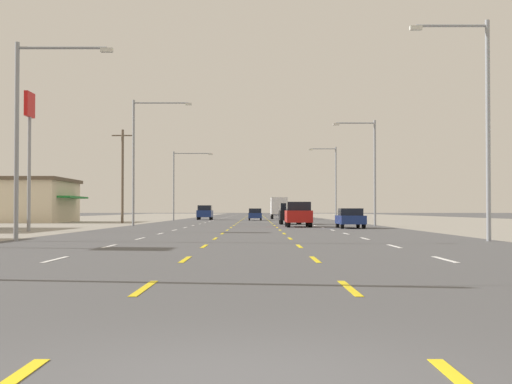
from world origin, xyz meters
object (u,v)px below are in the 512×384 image
at_px(sedan_far_right_nearest, 350,218).
at_px(hatchback_center_turn_midfar, 254,214).
at_px(streetlight_right_row_2, 332,178).
at_px(streetlight_right_row_0, 480,114).
at_px(streetlight_right_row_1, 370,165).
at_px(suv_inner_right_mid, 289,213).
at_px(streetlight_left_row_1, 139,152).
at_px(streetlight_left_row_2, 178,179).
at_px(box_truck_inner_right_farther, 278,207).
at_px(suv_far_left_far, 204,212).
at_px(pole_sign_left_row_1, 29,130).
at_px(streetlight_left_row_0, 27,124).
at_px(suv_inner_right_near, 298,214).

xyz_separation_m(sedan_far_right_nearest, hatchback_center_turn_midfar, (-7.06, 42.28, 0.03)).
distance_m(hatchback_center_turn_midfar, streetlight_right_row_2, 11.26).
relative_size(streetlight_right_row_0, streetlight_right_row_1, 1.07).
distance_m(suv_inner_right_mid, streetlight_left_row_1, 16.04).
distance_m(hatchback_center_turn_midfar, streetlight_left_row_2, 11.05).
height_order(suv_inner_right_mid, streetlight_right_row_2, streetlight_right_row_2).
bearing_deg(box_truck_inner_right_farther, suv_far_left_far, -135.02).
height_order(pole_sign_left_row_1, streetlight_left_row_0, pole_sign_left_row_1).
height_order(streetlight_left_row_2, streetlight_right_row_2, streetlight_right_row_2).
bearing_deg(streetlight_left_row_1, suv_far_left_far, 86.07).
bearing_deg(streetlight_left_row_2, suv_inner_right_near, -69.43).
xyz_separation_m(suv_far_left_far, streetlight_right_row_0, (16.68, -71.65, 4.43)).
xyz_separation_m(suv_inner_right_mid, streetlight_left_row_1, (-12.99, -7.86, 5.17)).
xyz_separation_m(pole_sign_left_row_1, streetlight_right_row_2, (23.78, 47.72, -1.00)).
bearing_deg(suv_far_left_far, pole_sign_left_row_1, -97.11).
height_order(box_truck_inner_right_farther, streetlight_right_row_0, streetlight_right_row_0).
bearing_deg(pole_sign_left_row_1, sedan_far_right_nearest, 22.50).
relative_size(pole_sign_left_row_1, streetlight_right_row_2, 0.94).
relative_size(suv_far_left_far, streetlight_right_row_0, 0.51).
xyz_separation_m(box_truck_inner_right_farther, streetlight_right_row_0, (6.22, -82.10, 3.62)).
height_order(hatchback_center_turn_midfar, streetlight_left_row_0, streetlight_left_row_0).
height_order(suv_inner_right_mid, suv_far_left_far, same).
relative_size(suv_inner_right_near, pole_sign_left_row_1, 0.56).
distance_m(pole_sign_left_row_1, streetlight_right_row_2, 53.32).
relative_size(hatchback_center_turn_midfar, streetlight_right_row_0, 0.41).
relative_size(box_truck_inner_right_farther, streetlight_left_row_2, 0.83).
height_order(hatchback_center_turn_midfar, streetlight_right_row_1, streetlight_right_row_1).
height_order(suv_far_left_far, box_truck_inner_right_farther, box_truck_inner_right_farther).
height_order(sedan_far_right_nearest, suv_far_left_far, suv_far_left_far).
xyz_separation_m(suv_inner_right_mid, box_truck_inner_right_farther, (0.25, 43.08, 0.81)).
distance_m(suv_far_left_far, streetlight_right_row_1, 43.97).
relative_size(suv_inner_right_near, streetlight_right_row_2, 0.53).
distance_m(suv_inner_right_mid, streetlight_right_row_0, 39.80).
bearing_deg(streetlight_left_row_0, streetlight_right_row_0, -0.00).
bearing_deg(suv_inner_right_mid, suv_far_left_far, 107.37).
bearing_deg(sedan_far_right_nearest, streetlight_left_row_2, 113.12).
relative_size(hatchback_center_turn_midfar, pole_sign_left_row_1, 0.45).
distance_m(sedan_far_right_nearest, suv_inner_right_near, 5.56).
bearing_deg(hatchback_center_turn_midfar, sedan_far_right_nearest, -80.52).
relative_size(suv_far_left_far, streetlight_left_row_0, 0.57).
relative_size(box_truck_inner_right_farther, streetlight_left_row_0, 0.84).
bearing_deg(hatchback_center_turn_midfar, streetlight_right_row_2, -18.63).
height_order(hatchback_center_turn_midfar, streetlight_right_row_0, streetlight_right_row_0).
relative_size(suv_inner_right_mid, hatchback_center_turn_midfar, 1.26).
bearing_deg(hatchback_center_turn_midfar, suv_inner_right_mid, -82.90).
relative_size(sedan_far_right_nearest, pole_sign_left_row_1, 0.52).
relative_size(sedan_far_right_nearest, streetlight_right_row_2, 0.49).
bearing_deg(hatchback_center_turn_midfar, streetlight_left_row_2, -161.04).
bearing_deg(streetlight_right_row_1, suv_inner_right_near, -150.14).
bearing_deg(suv_far_left_far, suv_inner_right_mid, -72.63).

